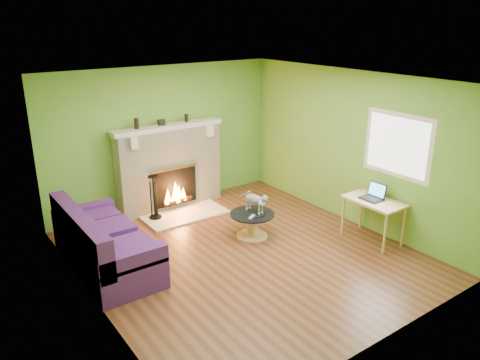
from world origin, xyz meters
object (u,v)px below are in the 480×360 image
Objects in this scene: sofa at (102,245)px; coffee_table at (252,223)px; cat at (254,201)px; desk at (374,205)px.

sofa reaches higher than coffee_table.
desk is at bearing -51.43° from cat.
sofa is at bearing 156.68° from desk.
sofa is 3.72× the size of cat.
coffee_table is at bearing -10.43° from sofa.
desk is at bearing -39.32° from coffee_table.
sofa is at bearing 161.67° from cat.
cat is at bearing 137.96° from desk.
cat is at bearing 32.01° from coffee_table.
cat is (2.41, -0.38, 0.22)m from sofa.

